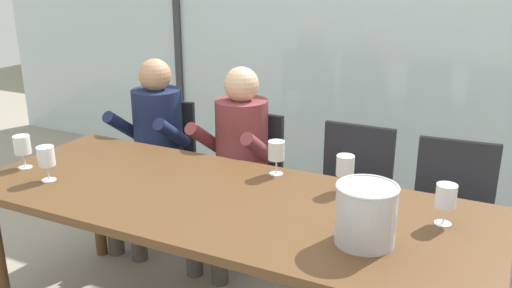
% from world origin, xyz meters
% --- Properties ---
extents(ground, '(14.00, 14.00, 0.00)m').
position_xyz_m(ground, '(0.00, 1.00, 0.00)').
color(ground, '#9E9384').
extents(window_glass_panel, '(7.62, 0.03, 2.60)m').
position_xyz_m(window_glass_panel, '(0.00, 2.24, 1.30)').
color(window_glass_panel, silver).
rests_on(window_glass_panel, ground).
extents(window_mullion_left, '(0.06, 0.06, 2.60)m').
position_xyz_m(window_mullion_left, '(-1.71, 2.22, 1.30)').
color(window_mullion_left, '#38383D').
rests_on(window_mullion_left, ground).
extents(hillside_vineyard, '(13.62, 2.40, 1.84)m').
position_xyz_m(hillside_vineyard, '(0.00, 6.05, 0.92)').
color(hillside_vineyard, '#568942').
rests_on(hillside_vineyard, ground).
extents(dining_table, '(2.42, 0.93, 0.76)m').
position_xyz_m(dining_table, '(0.00, 0.00, 0.69)').
color(dining_table, brown).
rests_on(dining_table, ground).
extents(chair_near_curtain, '(0.50, 0.50, 0.88)m').
position_xyz_m(chair_near_curtain, '(-1.00, 0.90, 0.51)').
color(chair_near_curtain, '#232328').
rests_on(chair_near_curtain, ground).
extents(chair_left_of_center, '(0.45, 0.45, 0.88)m').
position_xyz_m(chair_left_of_center, '(-0.34, 0.89, 0.51)').
color(chair_left_of_center, '#232328').
rests_on(chair_left_of_center, ground).
extents(chair_center, '(0.44, 0.44, 0.88)m').
position_xyz_m(chair_center, '(0.35, 0.91, 0.51)').
color(chair_center, '#232328').
rests_on(chair_center, ground).
extents(chair_right_of_center, '(0.47, 0.47, 0.88)m').
position_xyz_m(chair_right_of_center, '(0.91, 0.87, 0.51)').
color(chair_right_of_center, '#232328').
rests_on(chair_right_of_center, ground).
extents(person_navy_polo, '(0.47, 0.62, 1.20)m').
position_xyz_m(person_navy_polo, '(-0.95, 0.74, 0.68)').
color(person_navy_polo, '#192347').
rests_on(person_navy_polo, ground).
extents(person_maroon_top, '(0.48, 0.63, 1.20)m').
position_xyz_m(person_maroon_top, '(-0.33, 0.74, 0.68)').
color(person_maroon_top, brown).
rests_on(person_maroon_top, ground).
extents(ice_bucket_primary, '(0.24, 0.24, 0.24)m').
position_xyz_m(ice_bucket_primary, '(0.69, -0.12, 0.88)').
color(ice_bucket_primary, '#B7B7BC').
rests_on(ice_bucket_primary, dining_table).
extents(wine_glass_by_left_taster, '(0.08, 0.08, 0.17)m').
position_xyz_m(wine_glass_by_left_taster, '(-0.86, -0.20, 0.88)').
color(wine_glass_by_left_taster, silver).
rests_on(wine_glass_by_left_taster, dining_table).
extents(wine_glass_near_bucket, '(0.08, 0.08, 0.17)m').
position_xyz_m(wine_glass_near_bucket, '(0.94, 0.17, 0.88)').
color(wine_glass_near_bucket, silver).
rests_on(wine_glass_near_bucket, dining_table).
extents(wine_glass_center_pour, '(0.08, 0.08, 0.17)m').
position_xyz_m(wine_glass_center_pour, '(0.48, 0.32, 0.88)').
color(wine_glass_center_pour, silver).
rests_on(wine_glass_center_pour, dining_table).
extents(wine_glass_by_right_taster, '(0.08, 0.08, 0.17)m').
position_xyz_m(wine_glass_by_right_taster, '(0.10, 0.37, 0.88)').
color(wine_glass_by_right_taster, silver).
rests_on(wine_glass_by_right_taster, dining_table).
extents(wine_glass_spare_empty, '(0.08, 0.08, 0.17)m').
position_xyz_m(wine_glass_spare_empty, '(-1.10, -0.13, 0.88)').
color(wine_glass_spare_empty, silver).
rests_on(wine_glass_spare_empty, dining_table).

